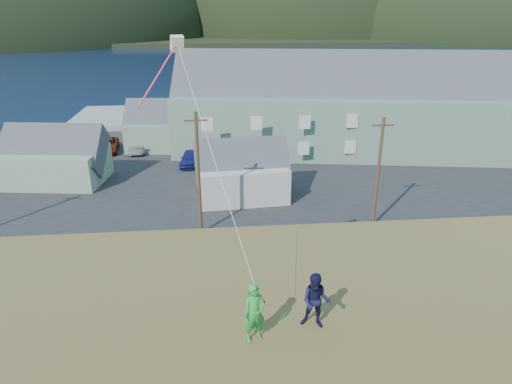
% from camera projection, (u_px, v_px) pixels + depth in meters
% --- Properties ---
extents(ground, '(900.00, 900.00, 0.00)m').
position_uv_depth(ground, '(196.00, 243.00, 32.98)').
color(ground, '#0A1638').
rests_on(ground, ground).
extents(grass_strip, '(110.00, 8.00, 0.10)m').
position_uv_depth(grass_strip, '(196.00, 257.00, 31.12)').
color(grass_strip, '#4C3D19').
rests_on(grass_strip, ground).
extents(waterfront_lot, '(72.00, 36.00, 0.12)m').
position_uv_depth(waterfront_lot, '(201.00, 167.00, 48.64)').
color(waterfront_lot, '#28282B').
rests_on(waterfront_lot, ground).
extents(wharf, '(26.00, 14.00, 0.90)m').
position_uv_depth(wharf, '(164.00, 117.00, 69.19)').
color(wharf, gray).
rests_on(wharf, ground).
extents(far_shore, '(900.00, 320.00, 2.00)m').
position_uv_depth(far_shore, '(208.00, 29.00, 337.05)').
color(far_shore, black).
rests_on(far_shore, ground).
extents(far_hills, '(760.00, 265.00, 143.00)m').
position_uv_depth(far_hills, '(264.00, 31.00, 293.07)').
color(far_hills, black).
rests_on(far_hills, ground).
extents(lodge, '(40.72, 17.30, 13.88)m').
position_uv_depth(lodge, '(347.00, 106.00, 52.36)').
color(lodge, slate).
rests_on(lodge, waterfront_lot).
extents(shed_palegreen_near, '(10.18, 7.16, 6.88)m').
position_uv_depth(shed_palegreen_near, '(54.00, 157.00, 43.44)').
color(shed_palegreen_near, gray).
rests_on(shed_palegreen_near, waterfront_lot).
extents(shed_white, '(8.47, 6.00, 6.45)m').
position_uv_depth(shed_white, '(242.00, 172.00, 39.98)').
color(shed_white, beige).
rests_on(shed_white, waterfront_lot).
extents(shed_palegreen_far, '(11.20, 7.10, 7.16)m').
position_uv_depth(shed_palegreen_far, '(171.00, 126.00, 54.25)').
color(shed_palegreen_far, slate).
rests_on(shed_palegreen_far, waterfront_lot).
extents(utility_poles, '(31.42, 0.24, 9.17)m').
position_uv_depth(utility_poles, '(178.00, 179.00, 32.59)').
color(utility_poles, '#47331E').
rests_on(utility_poles, waterfront_lot).
extents(parked_cars, '(17.69, 12.31, 1.52)m').
position_uv_depth(parked_cars, '(127.00, 148.00, 52.26)').
color(parked_cars, gray).
rests_on(parked_cars, waterfront_lot).
extents(kite_flyer_green, '(0.74, 0.60, 1.77)m').
position_uv_depth(kite_flyer_green, '(255.00, 313.00, 12.50)').
color(kite_flyer_green, green).
rests_on(kite_flyer_green, hillside).
extents(kite_flyer_navy, '(1.01, 0.89, 1.73)m').
position_uv_depth(kite_flyer_navy, '(316.00, 301.00, 13.03)').
color(kite_flyer_navy, '#151437').
rests_on(kite_flyer_navy, hillside).
extents(kite_rig, '(1.72, 3.86, 9.40)m').
position_uv_depth(kite_rig, '(175.00, 51.00, 16.26)').
color(kite_rig, beige).
rests_on(kite_rig, ground).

